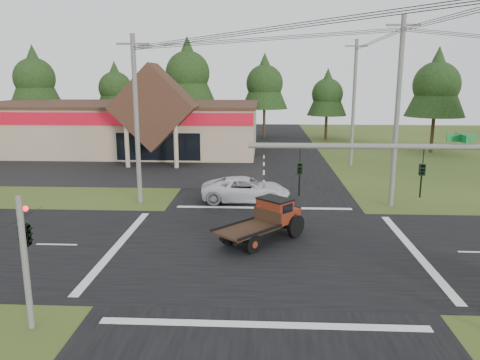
{
  "coord_description": "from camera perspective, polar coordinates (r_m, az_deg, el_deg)",
  "views": [
    {
      "loc": [
        -0.07,
        -20.9,
        7.92
      ],
      "look_at": [
        -1.38,
        5.07,
        2.2
      ],
      "focal_mm": 35.0,
      "sensor_mm": 36.0,
      "label": 1
    }
  ],
  "objects": [
    {
      "name": "road_ew",
      "position": [
        22.35,
        2.9,
        -8.34
      ],
      "size": [
        120.0,
        12.0,
        0.02
      ],
      "primitive_type": "cube",
      "color": "black",
      "rests_on": "ground"
    },
    {
      "name": "antique_flatbed_truck",
      "position": [
        22.94,
        2.63,
        -5.09
      ],
      "size": [
        4.71,
        4.92,
        2.06
      ],
      "primitive_type": null,
      "rotation": [
        0.0,
        0.0,
        -0.74
      ],
      "color": "#601E0D",
      "rests_on": "ground"
    },
    {
      "name": "utility_pole_n",
      "position": [
        43.71,
        13.7,
        9.2
      ],
      "size": [
        2.0,
        0.3,
        11.2
      ],
      "color": "#595651",
      "rests_on": "ground"
    },
    {
      "name": "tree_side_ne",
      "position": [
        54.01,
        22.86,
        10.88
      ],
      "size": [
        6.16,
        6.16,
        11.11
      ],
      "color": "#332316",
      "rests_on": "ground"
    },
    {
      "name": "tree_row_b",
      "position": [
        65.99,
        -14.97,
        10.95
      ],
      "size": [
        5.6,
        5.6,
        10.1
      ],
      "color": "#332316",
      "rests_on": "ground"
    },
    {
      "name": "ground",
      "position": [
        22.35,
        2.9,
        -8.36
      ],
      "size": [
        120.0,
        120.0,
        0.0
      ],
      "primitive_type": "plane",
      "color": "#354719",
      "rests_on": "ground"
    },
    {
      "name": "traffic_signal_corner",
      "position": [
        16.09,
        -24.85,
        -4.64
      ],
      "size": [
        0.53,
        2.48,
        4.4
      ],
      "color": "#595651",
      "rests_on": "ground"
    },
    {
      "name": "white_pickup",
      "position": [
        30.4,
        0.71,
        -1.15
      ],
      "size": [
        5.77,
        2.75,
        1.59
      ],
      "primitive_type": "imported",
      "rotation": [
        0.0,
        0.0,
        1.59
      ],
      "color": "silver",
      "rests_on": "ground"
    },
    {
      "name": "tree_row_e",
      "position": [
        61.46,
        10.61,
        10.45
      ],
      "size": [
        5.04,
        5.04,
        9.09
      ],
      "color": "#332316",
      "rests_on": "ground"
    },
    {
      "name": "parking_apron",
      "position": [
        43.0,
        -16.08,
        1.33
      ],
      "size": [
        28.0,
        14.0,
        0.02
      ],
      "primitive_type": "cube",
      "color": "black",
      "rests_on": "ground"
    },
    {
      "name": "road_ns",
      "position": [
        22.35,
        2.9,
        -8.34
      ],
      "size": [
        12.0,
        120.0,
        0.02
      ],
      "primitive_type": "cube",
      "color": "black",
      "rests_on": "ground"
    },
    {
      "name": "tree_row_c",
      "position": [
        62.7,
        -6.39,
        13.07
      ],
      "size": [
        7.28,
        7.28,
        13.13
      ],
      "color": "#332316",
      "rests_on": "ground"
    },
    {
      "name": "utility_pole_ne",
      "position": [
        30.07,
        18.62,
        7.9
      ],
      "size": [
        2.0,
        0.3,
        11.5
      ],
      "color": "#595651",
      "rests_on": "ground"
    },
    {
      "name": "tree_row_a",
      "position": [
        67.86,
        -23.79,
        11.5
      ],
      "size": [
        6.72,
        6.72,
        12.12
      ],
      "color": "#332316",
      "rests_on": "ground"
    },
    {
      "name": "tree_row_d",
      "position": [
        62.9,
        3.01,
        11.9
      ],
      "size": [
        6.16,
        6.16,
        11.11
      ],
      "color": "#332316",
      "rests_on": "ground"
    },
    {
      "name": "traffic_signal_mast",
      "position": [
        15.05,
        25.84,
        -2.3
      ],
      "size": [
        8.12,
        0.24,
        7.0
      ],
      "color": "#595651",
      "rests_on": "ground"
    },
    {
      "name": "utility_pole_nw",
      "position": [
        30.08,
        -12.52,
        7.29
      ],
      "size": [
        2.0,
        0.3,
        10.5
      ],
      "color": "#595651",
      "rests_on": "ground"
    },
    {
      "name": "cvs_building",
      "position": [
        53.08,
        -14.35,
        6.47
      ],
      "size": [
        30.4,
        18.2,
        9.19
      ],
      "color": "tan",
      "rests_on": "ground"
    }
  ]
}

